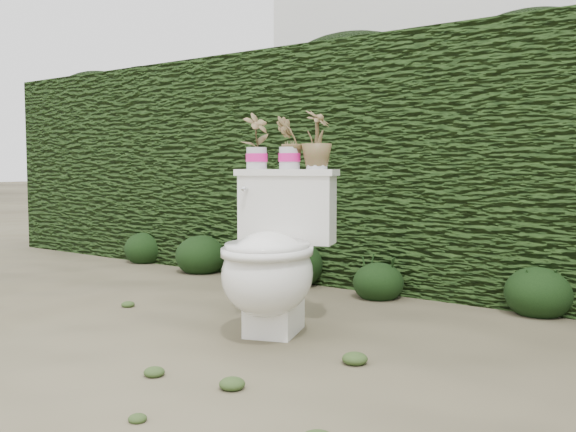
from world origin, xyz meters
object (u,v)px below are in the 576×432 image
Objects in this scene: toilet at (273,259)px; potted_plant_left at (257,142)px; potted_plant_center at (289,144)px; potted_plant_right at (317,141)px.

toilet is 2.91× the size of potted_plant_left.
potted_plant_left reaches higher than potted_plant_center.
potted_plant_right is at bearing 145.71° from potted_plant_center.
toilet is at bearing 52.84° from potted_plant_center.
potted_plant_center is (-0.07, 0.23, 0.55)m from toilet.
potted_plant_right is (0.06, 0.28, 0.56)m from toilet.
potted_plant_left is at bearing -34.29° from potted_plant_center.
potted_plant_center is at bearing -54.01° from potted_plant_left.
potted_plant_right is (0.29, 0.11, 0.00)m from potted_plant_left.
potted_plant_left is 0.31m from potted_plant_right.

